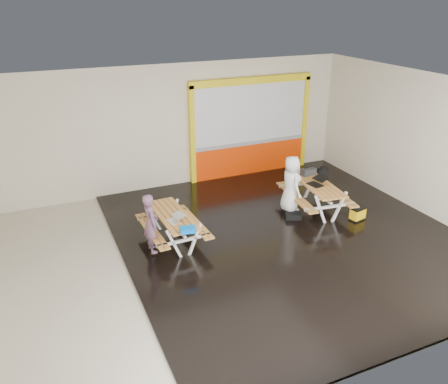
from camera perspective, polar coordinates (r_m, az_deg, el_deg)
name	(u,v)px	position (r m, az deg, el deg)	size (l,w,h in m)	color
room	(241,175)	(9.37, 2.21, 2.16)	(10.02, 8.02, 3.52)	beige
deck	(289,236)	(10.67, 8.15, -5.50)	(7.50, 7.98, 0.05)	black
kiosk	(251,129)	(13.74, 3.36, 7.88)	(3.88, 0.16, 3.00)	#EA3603
picnic_table_left	(173,221)	(10.12, -6.46, -3.69)	(1.30, 1.85, 0.72)	#C8863A
picnic_table_right	(316,190)	(11.77, 11.50, 0.31)	(1.56, 2.12, 0.79)	#C8863A
person_left	(151,223)	(9.67, -9.23, -3.90)	(0.48, 0.32, 1.33)	#68465C
person_right	(291,184)	(11.43, 8.44, 1.01)	(0.71, 0.46, 1.45)	white
laptop_left	(175,219)	(9.74, -6.16, -3.40)	(0.39, 0.37, 0.15)	silver
laptop_right	(317,182)	(11.58, 11.64, 1.21)	(0.48, 0.44, 0.18)	black
blue_pouch	(188,230)	(9.30, -4.57, -4.74)	(0.32, 0.22, 0.09)	blue
toolbox	(308,172)	(12.15, 10.57, 2.53)	(0.41, 0.23, 0.23)	black
backpack	(322,175)	(12.43, 12.29, 2.10)	(0.31, 0.25, 0.46)	black
dark_case	(293,216)	(11.41, 8.71, -2.95)	(0.38, 0.28, 0.14)	black
fluke_bag	(358,214)	(11.65, 16.49, -2.66)	(0.42, 0.32, 0.33)	black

